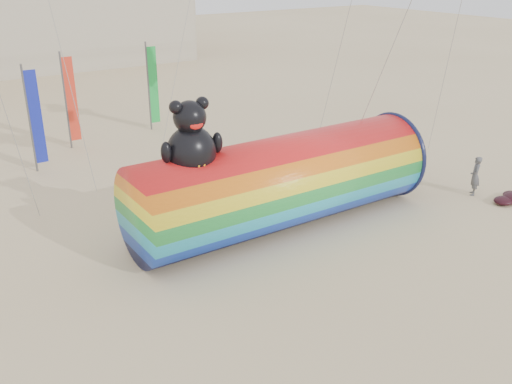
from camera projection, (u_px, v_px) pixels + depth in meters
ground at (269, 277)px, 18.70m from camera, size 160.00×160.00×0.00m
windsock_assembly at (282, 180)px, 21.72m from camera, size 12.12×3.69×5.59m
kite_handler at (475, 176)px, 24.83m from camera, size 0.75×0.74×1.75m
festival_banners at (90, 100)px, 30.34m from camera, size 8.28×3.69×5.20m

